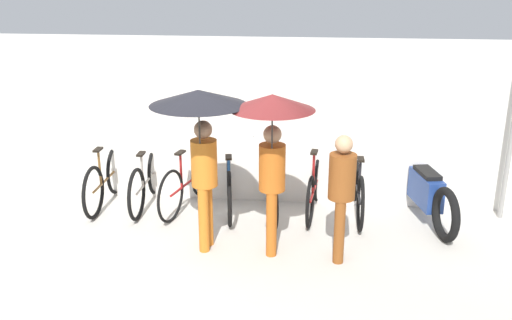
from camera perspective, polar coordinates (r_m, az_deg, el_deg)
ground_plane at (r=6.89m, az=-4.98°, el=-10.86°), size 30.00×30.00×0.00m
back_wall at (r=8.46m, az=-2.39°, el=3.90°), size 12.66×0.12×2.46m
parked_bicycle_0 at (r=8.78m, az=-14.84°, el=-1.90°), size 0.44×1.72×1.01m
parked_bicycle_1 at (r=8.62m, az=-10.90°, el=-2.04°), size 0.44×1.76×0.99m
parked_bicycle_2 at (r=8.46m, az=-6.86°, el=-2.20°), size 0.56×1.77×0.97m
parked_bicycle_3 at (r=8.33m, az=-2.73°, el=-2.36°), size 0.49×1.85×1.06m
parked_bicycle_4 at (r=8.20m, az=1.48°, el=-2.90°), size 0.48×1.68×1.04m
parked_bicycle_5 at (r=8.26m, az=5.84°, el=-2.78°), size 0.44×1.69×1.00m
parked_bicycle_6 at (r=8.29m, az=10.14°, el=-2.79°), size 0.44×1.82×0.99m
pedestrian_leading at (r=6.69m, az=-5.60°, el=3.83°), size 1.14×1.14×2.07m
pedestrian_center at (r=6.58m, az=1.63°, el=2.90°), size 0.98×0.98×2.05m
pedestrian_trailing at (r=6.79m, az=8.55°, el=-2.91°), size 0.32×0.32×1.58m
motorcycle at (r=8.36m, az=16.58°, el=-3.05°), size 0.70×2.07×0.93m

